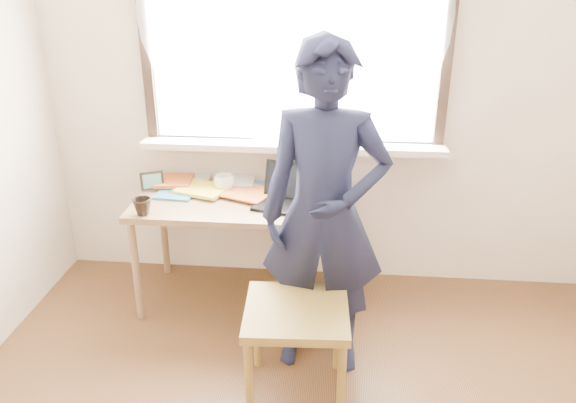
# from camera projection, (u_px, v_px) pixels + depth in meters

# --- Properties ---
(room_shell) EXTENTS (3.52, 4.02, 2.61)m
(room_shell) POSITION_uv_depth(u_px,v_px,m) (304.00, 89.00, 1.57)
(room_shell) COLOR beige
(room_shell) RESTS_ON ground
(desk) EXTENTS (1.26, 0.63, 0.67)m
(desk) POSITION_uv_depth(u_px,v_px,m) (242.00, 211.00, 3.33)
(desk) COLOR olive
(desk) RESTS_ON ground
(laptop) EXTENTS (0.39, 0.35, 0.23)m
(laptop) POSITION_uv_depth(u_px,v_px,m) (288.00, 195.00, 3.22)
(laptop) COLOR black
(laptop) RESTS_ON desk
(mug_white) EXTENTS (0.15, 0.15, 0.10)m
(mug_white) POSITION_uv_depth(u_px,v_px,m) (224.00, 183.00, 3.42)
(mug_white) COLOR white
(mug_white) RESTS_ON desk
(mug_dark) EXTENTS (0.14, 0.14, 0.10)m
(mug_dark) POSITION_uv_depth(u_px,v_px,m) (142.00, 207.00, 3.09)
(mug_dark) COLOR black
(mug_dark) RESTS_ON desk
(mouse) EXTENTS (0.10, 0.07, 0.04)m
(mouse) POSITION_uv_depth(u_px,v_px,m) (317.00, 207.00, 3.16)
(mouse) COLOR black
(mouse) RESTS_ON desk
(desk_clutter) EXTENTS (0.72, 0.40, 0.04)m
(desk_clutter) POSITION_uv_depth(u_px,v_px,m) (197.00, 186.00, 3.46)
(desk_clutter) COLOR white
(desk_clutter) RESTS_ON desk
(book_a) EXTENTS (0.21, 0.26, 0.02)m
(book_a) POSITION_uv_depth(u_px,v_px,m) (181.00, 180.00, 3.56)
(book_a) COLOR white
(book_a) RESTS_ON desk
(book_b) EXTENTS (0.28, 0.31, 0.02)m
(book_b) POSITION_uv_depth(u_px,v_px,m) (311.00, 187.00, 3.47)
(book_b) COLOR white
(book_b) RESTS_ON desk
(picture_frame) EXTENTS (0.13, 0.07, 0.11)m
(picture_frame) POSITION_uv_depth(u_px,v_px,m) (152.00, 182.00, 3.42)
(picture_frame) COLOR black
(picture_frame) RESTS_ON desk
(work_chair) EXTENTS (0.50, 0.48, 0.49)m
(work_chair) POSITION_uv_depth(u_px,v_px,m) (296.00, 322.00, 2.62)
(work_chair) COLOR olive
(work_chair) RESTS_ON ground
(person) EXTENTS (0.63, 0.42, 1.69)m
(person) POSITION_uv_depth(u_px,v_px,m) (325.00, 214.00, 2.70)
(person) COLOR black
(person) RESTS_ON ground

